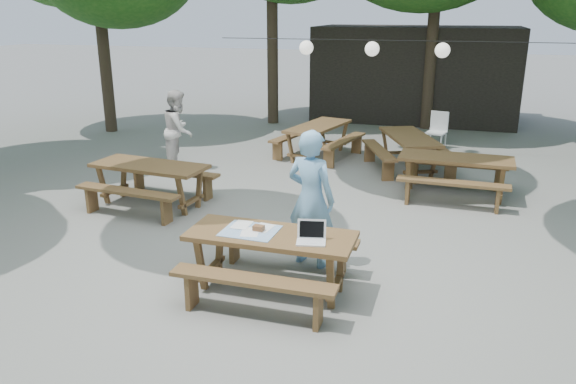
# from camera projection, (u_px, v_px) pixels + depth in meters

# --- Properties ---
(ground) EXTENTS (80.00, 80.00, 0.00)m
(ground) POSITION_uv_depth(u_px,v_px,m) (316.00, 240.00, 8.39)
(ground) COLOR slate
(ground) RESTS_ON ground
(pavilion) EXTENTS (6.00, 3.00, 2.80)m
(pavilion) POSITION_uv_depth(u_px,v_px,m) (416.00, 73.00, 17.36)
(pavilion) COLOR black
(pavilion) RESTS_ON ground
(main_picnic_table) EXTENTS (2.00, 1.58, 0.75)m
(main_picnic_table) POSITION_uv_depth(u_px,v_px,m) (271.00, 261.00, 6.78)
(main_picnic_table) COLOR #4D381B
(main_picnic_table) RESTS_ON ground
(picnic_table_nw) EXTENTS (2.07, 1.75, 0.75)m
(picnic_table_nw) POSITION_uv_depth(u_px,v_px,m) (151.00, 184.00, 9.76)
(picnic_table_nw) COLOR #4D381B
(picnic_table_nw) RESTS_ON ground
(picnic_table_ne) EXTENTS (2.02, 1.64, 0.75)m
(picnic_table_ne) POSITION_uv_depth(u_px,v_px,m) (454.00, 176.00, 10.23)
(picnic_table_ne) COLOR #4D381B
(picnic_table_ne) RESTS_ON ground
(picnic_table_far_w) EXTENTS (1.97, 2.21, 0.75)m
(picnic_table_far_w) POSITION_uv_depth(u_px,v_px,m) (318.00, 140.00, 13.02)
(picnic_table_far_w) COLOR #4D381B
(picnic_table_far_w) RESTS_ON ground
(picnic_table_far_e) EXTENTS (2.20, 2.37, 0.75)m
(picnic_table_far_e) POSITION_uv_depth(u_px,v_px,m) (409.00, 152.00, 11.95)
(picnic_table_far_e) COLOR #4D381B
(picnic_table_far_e) RESTS_ON ground
(woman) EXTENTS (0.76, 0.60, 1.85)m
(woman) POSITION_uv_depth(u_px,v_px,m) (311.00, 199.00, 7.34)
(woman) COLOR #7AB2DE
(woman) RESTS_ON ground
(second_person) EXTENTS (0.81, 0.94, 1.69)m
(second_person) POSITION_uv_depth(u_px,v_px,m) (179.00, 130.00, 11.91)
(second_person) COLOR silver
(second_person) RESTS_ON ground
(plastic_chair) EXTENTS (0.53, 0.53, 0.90)m
(plastic_chair) POSITION_uv_depth(u_px,v_px,m) (436.00, 138.00, 13.83)
(plastic_chair) COLOR silver
(plastic_chair) RESTS_ON ground
(laptop) EXTENTS (0.38, 0.32, 0.24)m
(laptop) POSITION_uv_depth(u_px,v_px,m) (311.00, 236.00, 6.42)
(laptop) COLOR white
(laptop) RESTS_ON main_picnic_table
(tabletop_clutter) EXTENTS (0.66, 0.57, 0.08)m
(tabletop_clutter) POSITION_uv_depth(u_px,v_px,m) (252.00, 230.00, 6.74)
(tabletop_clutter) COLOR #377EBE
(tabletop_clutter) RESTS_ON main_picnic_table
(paper_lanterns) EXTENTS (9.00, 0.34, 0.38)m
(paper_lanterns) POSITION_uv_depth(u_px,v_px,m) (373.00, 49.00, 13.15)
(paper_lanterns) COLOR black
(paper_lanterns) RESTS_ON ground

